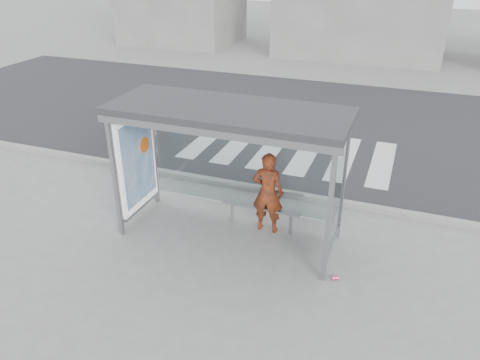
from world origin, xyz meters
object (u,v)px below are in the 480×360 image
(bus_shelter, at_px, (211,138))
(bench, at_px, (261,206))
(person, at_px, (268,193))
(soda_can, at_px, (335,278))

(bus_shelter, bearing_deg, bench, 27.04)
(person, relative_size, bench, 1.06)
(soda_can, bearing_deg, bus_shelter, 164.90)
(person, xyz_separation_m, bench, (-0.13, 0.04, -0.34))
(person, bearing_deg, bench, -18.92)
(person, xyz_separation_m, soda_can, (1.58, -1.10, -0.80))
(bus_shelter, height_order, person, bus_shelter)
(bus_shelter, height_order, soda_can, bus_shelter)
(bench, bearing_deg, bus_shelter, -152.96)
(person, height_order, bench, person)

